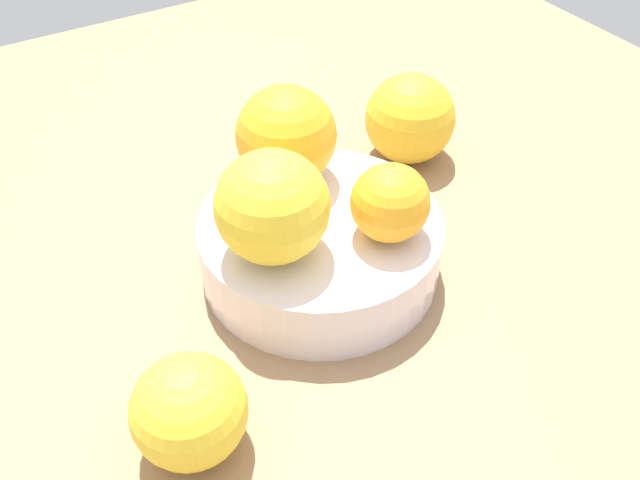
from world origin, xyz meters
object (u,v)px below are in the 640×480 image
Objects in this scene: orange_in_bowl_0 at (272,207)px; orange_in_bowl_1 at (390,203)px; orange_loose_0 at (410,119)px; orange_loose_1 at (189,411)px; fruit_bowl at (320,246)px; orange_in_bowl_2 at (286,136)px.

orange_in_bowl_1 is (-2.81, -8.32, -1.18)cm from orange_in_bowl_0.
orange_loose_0 is 1.18× the size of orange_loose_1.
fruit_bowl is 9.30cm from orange_in_bowl_2.
orange_in_bowl_1 is at bearing -137.71° from fruit_bowl.
orange_loose_0 is at bearing -42.51° from orange_in_bowl_1.
orange_in_bowl_1 is at bearing -73.19° from orange_loose_1.
orange_loose_0 is (3.05, -15.21, -5.04)cm from orange_in_bowl_2.
orange_loose_1 is at bearing 128.46° from orange_in_bowl_0.
fruit_bowl is at bearing -57.74° from orange_loose_1.
orange_loose_0 is at bearing -78.66° from orange_in_bowl_2.
orange_in_bowl_0 is at bearing -51.54° from orange_loose_1.
orange_in_bowl_0 is at bearing 117.05° from orange_loose_0.
orange_in_bowl_2 reaches higher than orange_loose_1.
orange_loose_0 is (13.27, -12.16, -3.94)cm from orange_in_bowl_1.
orange_in_bowl_1 is 20.50cm from orange_loose_1.
orange_in_bowl_0 reaches higher than orange_in_bowl_2.
fruit_bowl is 8.47cm from orange_in_bowl_0.
orange_in_bowl_0 is at bearing 71.33° from orange_in_bowl_1.
orange_in_bowl_2 is at bearing 16.62° from orange_in_bowl_1.
orange_in_bowl_2 is at bearing -45.15° from orange_loose_1.
orange_in_bowl_1 is 0.69× the size of orange_loose_0.
orange_loose_1 is (-15.99, 16.08, -5.70)cm from orange_in_bowl_2.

